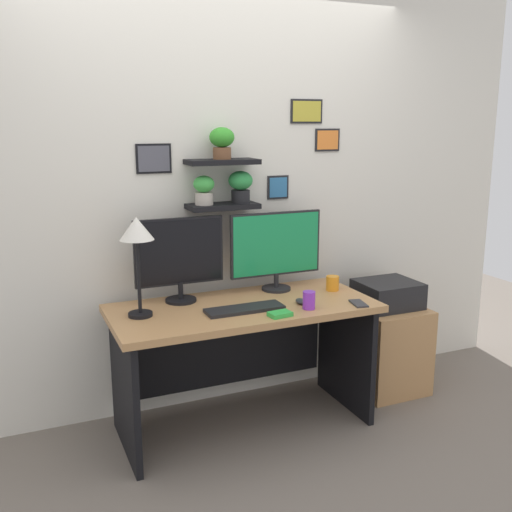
% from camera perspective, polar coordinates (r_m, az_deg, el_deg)
% --- Properties ---
extents(ground_plane, '(8.00, 8.00, 0.00)m').
position_cam_1_polar(ground_plane, '(3.67, -1.17, -15.98)').
color(ground_plane, '#70665B').
extents(back_wall_assembly, '(4.40, 0.24, 2.70)m').
position_cam_1_polar(back_wall_assembly, '(3.65, -3.86, 6.27)').
color(back_wall_assembly, silver).
rests_on(back_wall_assembly, ground).
extents(desk, '(1.51, 0.68, 0.75)m').
position_cam_1_polar(desk, '(3.49, -1.54, -7.87)').
color(desk, tan).
rests_on(desk, ground).
extents(monitor_left, '(0.52, 0.18, 0.49)m').
position_cam_1_polar(monitor_left, '(3.41, -7.41, -0.01)').
color(monitor_left, black).
rests_on(monitor_left, desk).
extents(monitor_right, '(0.59, 0.18, 0.49)m').
position_cam_1_polar(monitor_right, '(3.62, 1.94, 0.82)').
color(monitor_right, black).
rests_on(monitor_right, desk).
extents(keyboard, '(0.44, 0.14, 0.02)m').
position_cam_1_polar(keyboard, '(3.27, -1.11, -5.13)').
color(keyboard, black).
rests_on(keyboard, desk).
extents(computer_mouse, '(0.06, 0.09, 0.03)m').
position_cam_1_polar(computer_mouse, '(3.40, 4.38, -4.38)').
color(computer_mouse, '#2D2D33').
rests_on(computer_mouse, desk).
extents(desk_lamp, '(0.18, 0.18, 0.54)m').
position_cam_1_polar(desk_lamp, '(3.14, -11.42, 1.82)').
color(desk_lamp, black).
rests_on(desk_lamp, desk).
extents(cell_phone, '(0.10, 0.15, 0.01)m').
position_cam_1_polar(cell_phone, '(3.44, 9.86, -4.53)').
color(cell_phone, '#2D2D33').
rests_on(cell_phone, desk).
extents(coffee_mug, '(0.08, 0.08, 0.09)m').
position_cam_1_polar(coffee_mug, '(3.68, 7.39, -2.62)').
color(coffee_mug, orange).
rests_on(coffee_mug, desk).
extents(pen_cup, '(0.07, 0.07, 0.10)m').
position_cam_1_polar(pen_cup, '(3.31, 5.13, -4.27)').
color(pen_cup, purple).
rests_on(pen_cup, desk).
extents(scissors_tray, '(0.13, 0.09, 0.02)m').
position_cam_1_polar(scissors_tray, '(3.18, 2.33, -5.62)').
color(scissors_tray, green).
rests_on(scissors_tray, desk).
extents(drawer_cabinet, '(0.44, 0.50, 0.57)m').
position_cam_1_polar(drawer_cabinet, '(4.12, 12.32, -8.57)').
color(drawer_cabinet, tan).
rests_on(drawer_cabinet, ground).
extents(printer, '(0.38, 0.34, 0.17)m').
position_cam_1_polar(printer, '(4.00, 12.58, -3.60)').
color(printer, black).
rests_on(printer, drawer_cabinet).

